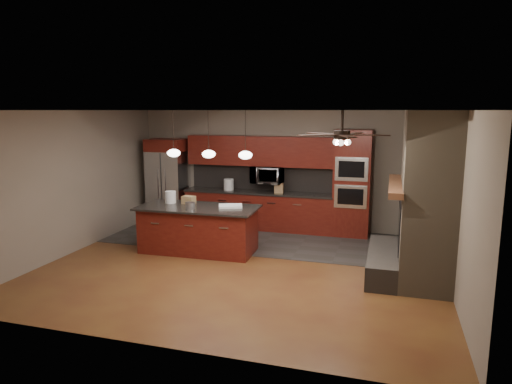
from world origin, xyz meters
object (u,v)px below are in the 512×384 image
(paint_can, at_px, (190,206))
(microwave, at_px, (267,175))
(refrigerator, at_px, (168,181))
(kitchen_island, at_px, (198,229))
(white_bucket, at_px, (170,197))
(counter_box, at_px, (279,188))
(oven_tower, at_px, (352,184))
(paint_tray, at_px, (230,206))
(cardboard_box, at_px, (189,200))
(counter_bucket, at_px, (229,184))

(paint_can, bearing_deg, microwave, 69.29)
(microwave, relative_size, refrigerator, 0.35)
(kitchen_island, distance_m, paint_can, 0.57)
(kitchen_island, bearing_deg, microwave, 66.86)
(white_bucket, height_order, counter_box, white_bucket)
(kitchen_island, bearing_deg, oven_tower, 34.78)
(paint_can, distance_m, paint_tray, 0.78)
(white_bucket, height_order, paint_can, white_bucket)
(oven_tower, relative_size, white_bucket, 9.78)
(oven_tower, xyz_separation_m, paint_tray, (-2.18, -1.95, -0.25))
(paint_can, bearing_deg, counter_box, 61.92)
(refrigerator, distance_m, paint_tray, 2.98)
(cardboard_box, height_order, counter_box, counter_box)
(cardboard_box, xyz_separation_m, counter_bucket, (0.19, 1.87, 0.04))
(counter_bucket, bearing_deg, counter_box, -2.27)
(counter_box, bearing_deg, counter_bucket, 173.30)
(microwave, xyz_separation_m, white_bucket, (-1.53, -1.96, -0.26))
(oven_tower, relative_size, kitchen_island, 0.99)
(microwave, bearing_deg, refrigerator, -177.02)
(oven_tower, xyz_separation_m, white_bucket, (-3.50, -1.90, -0.15))
(cardboard_box, bearing_deg, white_bucket, -165.22)
(microwave, relative_size, white_bucket, 3.01)
(microwave, height_order, paint_tray, microwave)
(kitchen_island, xyz_separation_m, paint_can, (-0.06, -0.24, 0.52))
(kitchen_island, relative_size, cardboard_box, 9.69)
(oven_tower, height_order, paint_can, oven_tower)
(white_bucket, distance_m, cardboard_box, 0.39)
(oven_tower, distance_m, paint_tray, 2.93)
(oven_tower, relative_size, counter_box, 10.63)
(refrigerator, relative_size, counter_box, 9.40)
(cardboard_box, bearing_deg, paint_can, -52.54)
(paint_tray, bearing_deg, counter_bucket, 90.14)
(oven_tower, distance_m, cardboard_box, 3.63)
(microwave, xyz_separation_m, paint_tray, (-0.21, -2.01, -0.36))
(microwave, relative_size, counter_bucket, 2.72)
(kitchen_island, xyz_separation_m, white_bucket, (-0.69, 0.18, 0.58))
(microwave, xyz_separation_m, paint_can, (-0.90, -2.37, -0.32))
(counter_box, bearing_deg, paint_can, -122.51)
(kitchen_island, height_order, paint_tray, paint_tray)
(paint_tray, bearing_deg, white_bucket, 157.38)
(refrigerator, bearing_deg, counter_box, 0.63)
(kitchen_island, xyz_separation_m, paint_tray, (0.64, 0.13, 0.48))
(microwave, height_order, counter_bucket, microwave)
(oven_tower, distance_m, white_bucket, 3.99)
(microwave, distance_m, paint_tray, 2.05)
(paint_tray, bearing_deg, paint_can, -172.68)
(cardboard_box, bearing_deg, kitchen_island, -26.53)
(white_bucket, bearing_deg, kitchen_island, -14.52)
(paint_can, bearing_deg, counter_bucket, 91.21)
(microwave, xyz_separation_m, kitchen_island, (-0.84, -2.14, -0.84))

